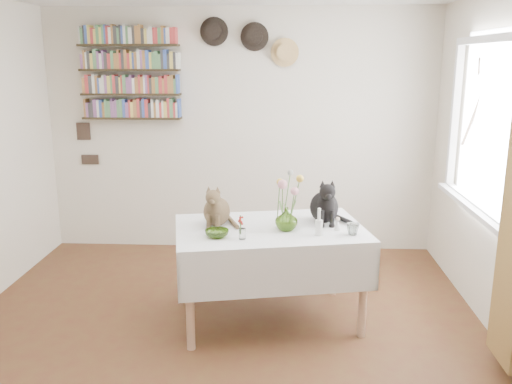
# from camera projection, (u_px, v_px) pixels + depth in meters

# --- Properties ---
(room) EXTENTS (4.08, 4.58, 2.58)m
(room) POSITION_uv_depth(u_px,v_px,m) (212.00, 179.00, 3.43)
(room) COLOR brown
(room) RESTS_ON ground
(window) EXTENTS (0.12, 1.52, 1.32)m
(window) POSITION_uv_depth(u_px,v_px,m) (485.00, 140.00, 4.07)
(window) COLOR white
(window) RESTS_ON room
(dining_table) EXTENTS (1.55, 1.16, 0.75)m
(dining_table) POSITION_uv_depth(u_px,v_px,m) (270.00, 250.00, 4.12)
(dining_table) COLOR white
(dining_table) RESTS_ON room
(tabby_cat) EXTENTS (0.25, 0.30, 0.33)m
(tabby_cat) POSITION_uv_depth(u_px,v_px,m) (217.00, 204.00, 4.10)
(tabby_cat) COLOR brown
(tabby_cat) RESTS_ON dining_table
(black_cat) EXTENTS (0.27, 0.33, 0.36)m
(black_cat) POSITION_uv_depth(u_px,v_px,m) (324.00, 199.00, 4.18)
(black_cat) COLOR black
(black_cat) RESTS_ON dining_table
(flower_vase) EXTENTS (0.18, 0.18, 0.17)m
(flower_vase) POSITION_uv_depth(u_px,v_px,m) (286.00, 219.00, 3.99)
(flower_vase) COLOR #7BA939
(flower_vase) RESTS_ON dining_table
(green_bowl) EXTENTS (0.20, 0.20, 0.05)m
(green_bowl) POSITION_uv_depth(u_px,v_px,m) (217.00, 234.00, 3.85)
(green_bowl) COLOR #7BA939
(green_bowl) RESTS_ON dining_table
(drinking_glass) EXTENTS (0.11, 0.11, 0.09)m
(drinking_glass) POSITION_uv_depth(u_px,v_px,m) (353.00, 229.00, 3.89)
(drinking_glass) COLOR white
(drinking_glass) RESTS_ON dining_table
(candlestick) EXTENTS (0.06, 0.06, 0.20)m
(candlestick) POSITION_uv_depth(u_px,v_px,m) (319.00, 226.00, 3.88)
(candlestick) COLOR white
(candlestick) RESTS_ON dining_table
(berry_jar) EXTENTS (0.05, 0.05, 0.19)m
(berry_jar) POSITION_uv_depth(u_px,v_px,m) (242.00, 227.00, 3.80)
(berry_jar) COLOR white
(berry_jar) RESTS_ON dining_table
(porcelain_figurine) EXTENTS (0.05, 0.05, 0.10)m
(porcelain_figurine) POSITION_uv_depth(u_px,v_px,m) (338.00, 224.00, 4.01)
(porcelain_figurine) COLOR white
(porcelain_figurine) RESTS_ON dining_table
(flower_bouquet) EXTENTS (0.17, 0.12, 0.39)m
(flower_bouquet) POSITION_uv_depth(u_px,v_px,m) (287.00, 185.00, 3.95)
(flower_bouquet) COLOR #4C7233
(flower_bouquet) RESTS_ON flower_vase
(bookshelf_unit) EXTENTS (1.00, 0.16, 0.91)m
(bookshelf_unit) POSITION_uv_depth(u_px,v_px,m) (130.00, 74.00, 5.43)
(bookshelf_unit) COLOR black
(bookshelf_unit) RESTS_ON room
(wall_hats) EXTENTS (0.98, 0.09, 0.48)m
(wall_hats) POSITION_uv_depth(u_px,v_px,m) (251.00, 40.00, 5.32)
(wall_hats) COLOR black
(wall_hats) RESTS_ON room
(wall_art_plaques) EXTENTS (0.21, 0.02, 0.44)m
(wall_art_plaques) POSITION_uv_depth(u_px,v_px,m) (86.00, 143.00, 5.70)
(wall_art_plaques) COLOR #38281E
(wall_art_plaques) RESTS_ON room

